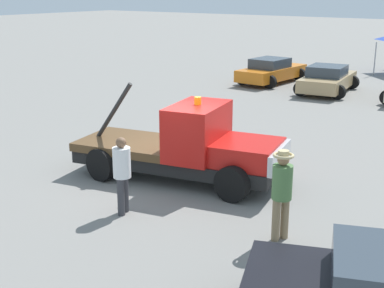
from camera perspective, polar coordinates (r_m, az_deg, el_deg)
The scene contains 6 objects.
ground_plane at distance 14.42m, azimuth -1.62°, elevation -3.68°, with size 160.00×160.00×0.00m, color gray.
tow_truck at distance 14.00m, azimuth -0.41°, elevation -0.41°, with size 5.84×2.97×2.51m.
person_near_truck at distance 10.78m, azimuth 9.57°, elevation -4.64°, with size 0.42×0.42×1.89m.
person_at_hood at distance 11.99m, azimuth -7.48°, elevation -2.78°, with size 0.40×0.40×1.79m.
parked_car_orange at distance 29.19m, azimuth 8.46°, elevation 7.72°, with size 2.56×4.68×1.34m.
parked_car_tan at distance 26.99m, azimuth 14.25°, elevation 6.70°, with size 2.83×4.62×1.34m.
Camera 1 is at (8.22, -10.77, 4.93)m, focal length 50.00 mm.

